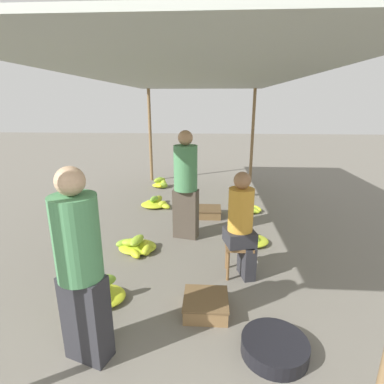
{
  "coord_description": "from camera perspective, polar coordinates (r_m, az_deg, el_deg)",
  "views": [
    {
      "loc": [
        0.25,
        -1.22,
        2.08
      ],
      "look_at": [
        0.0,
        2.89,
        0.85
      ],
      "focal_mm": 28.0,
      "sensor_mm": 36.0,
      "label": 1
    }
  ],
  "objects": [
    {
      "name": "canopy_post_back_right",
      "position": [
        8.16,
        11.44,
        10.24
      ],
      "size": [
        0.08,
        0.08,
        2.43
      ],
      "primitive_type": "cylinder",
      "color": "olive",
      "rests_on": "ground"
    },
    {
      "name": "banana_pile_right_0",
      "position": [
        4.77,
        10.67,
        -8.7
      ],
      "size": [
        0.55,
        0.55,
        0.16
      ],
      "color": "yellow",
      "rests_on": "ground"
    },
    {
      "name": "crate_near",
      "position": [
        5.73,
        3.15,
        -3.82
      ],
      "size": [
        0.47,
        0.47,
        0.16
      ],
      "color": "brown",
      "rests_on": "ground"
    },
    {
      "name": "banana_pile_left_1",
      "position": [
        7.68,
        -5.95,
        1.61
      ],
      "size": [
        0.43,
        0.47,
        0.26
      ],
      "color": "#C3D229",
      "rests_on": "ground"
    },
    {
      "name": "canopy_tarp",
      "position": [
        4.8,
        0.51,
        21.04
      ],
      "size": [
        3.12,
        6.92,
        0.04
      ],
      "primitive_type": "cube",
      "color": "#9EA399",
      "rests_on": "canopy_post_front_left"
    },
    {
      "name": "banana_pile_right_2",
      "position": [
        6.99,
        9.68,
        -0.13
      ],
      "size": [
        0.4,
        0.52,
        0.28
      ],
      "color": "yellow",
      "rests_on": "ground"
    },
    {
      "name": "banana_pile_right_1",
      "position": [
        6.07,
        10.35,
        -3.02
      ],
      "size": [
        0.63,
        0.57,
        0.19
      ],
      "color": "#C2D229",
      "rests_on": "ground"
    },
    {
      "name": "crate_mid",
      "position": [
        3.3,
        2.63,
        -20.66
      ],
      "size": [
        0.46,
        0.46,
        0.17
      ],
      "color": "olive",
      "rests_on": "ground"
    },
    {
      "name": "banana_pile_left_0",
      "position": [
        4.5,
        -10.41,
        -10.08
      ],
      "size": [
        0.63,
        0.59,
        0.24
      ],
      "color": "yellow",
      "rests_on": "ground"
    },
    {
      "name": "vendor_seated",
      "position": [
        3.65,
        9.47,
        -5.96
      ],
      "size": [
        0.41,
        0.41,
        1.33
      ],
      "color": "#2D2D33",
      "rests_on": "ground"
    },
    {
      "name": "banana_pile_left_3",
      "position": [
        3.56,
        -16.96,
        -18.0
      ],
      "size": [
        0.51,
        0.45,
        0.33
      ],
      "color": "#90BE32",
      "rests_on": "ground"
    },
    {
      "name": "banana_pile_left_2",
      "position": [
        6.29,
        -6.86,
        -2.14
      ],
      "size": [
        0.66,
        0.61,
        0.22
      ],
      "color": "#BED02A",
      "rests_on": "ground"
    },
    {
      "name": "shopper_walking_mid",
      "position": [
        4.61,
        -1.22,
        1.54
      ],
      "size": [
        0.44,
        0.44,
        1.7
      ],
      "color": "#4C4238",
      "rests_on": "ground"
    },
    {
      "name": "stool",
      "position": [
        3.8,
        8.91,
        -10.81
      ],
      "size": [
        0.34,
        0.34,
        0.43
      ],
      "color": "brown",
      "rests_on": "ground"
    },
    {
      "name": "canopy_post_back_left",
      "position": [
        8.24,
        -7.96,
        10.47
      ],
      "size": [
        0.08,
        0.08,
        2.43
      ],
      "primitive_type": "cylinder",
      "color": "olive",
      "rests_on": "ground"
    },
    {
      "name": "vendor_foreground",
      "position": [
        2.55,
        -20.51,
        -13.16
      ],
      "size": [
        0.45,
        0.45,
        1.66
      ],
      "color": "#2D2D33",
      "rests_on": "ground"
    },
    {
      "name": "basin_black",
      "position": [
        2.98,
        15.45,
        -26.57
      ],
      "size": [
        0.57,
        0.57,
        0.14
      ],
      "color": "black",
      "rests_on": "ground"
    }
  ]
}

